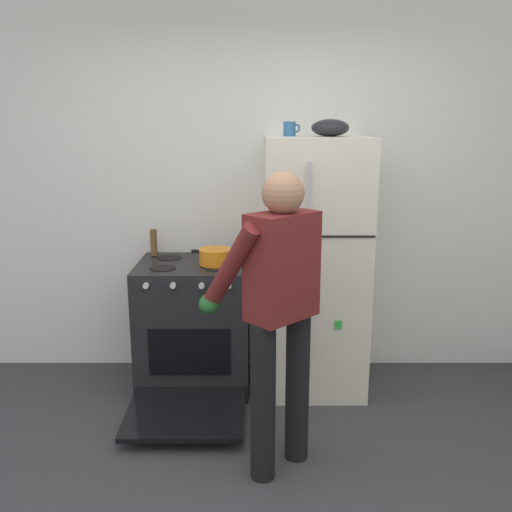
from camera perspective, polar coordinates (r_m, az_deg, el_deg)
kitchen_wall_back at (r=4.07m, az=-0.16°, el=6.90°), size 6.00×0.10×2.70m
refrigerator at (r=3.81m, az=6.29°, el=-1.04°), size 0.68×0.72×1.74m
stove_range at (r=3.93m, az=-6.11°, el=-7.22°), size 0.76×1.21×0.89m
person_cook at (r=2.83m, az=2.48°, el=-4.45°), size 0.64×0.66×1.60m
red_pot at (r=3.73m, az=-3.92°, el=-0.05°), size 0.32×0.22×0.10m
coffee_mug at (r=3.72m, az=3.79°, el=12.94°), size 0.11×0.08×0.10m
pepper_mill at (r=4.02m, az=-10.23°, el=1.39°), size 0.05×0.05×0.19m
mixing_bowl at (r=3.69m, az=7.94°, el=12.95°), size 0.25×0.25×0.11m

